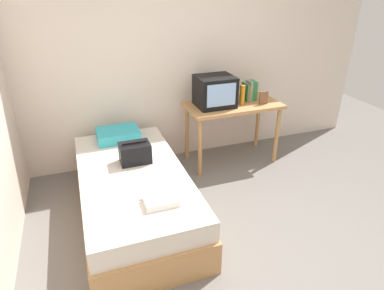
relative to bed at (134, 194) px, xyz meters
name	(u,v)px	position (x,y,z in m)	size (l,w,h in m)	color
ground_plane	(253,248)	(0.89, -0.83, -0.25)	(8.00, 8.00, 0.00)	slate
wall_back	(181,57)	(0.89, 1.17, 1.05)	(5.20, 0.10, 2.60)	beige
bed	(134,194)	(0.00, 0.00, 0.00)	(1.00, 2.00, 0.51)	#B27F4C
desk	(233,111)	(1.41, 0.73, 0.43)	(1.16, 0.60, 0.78)	#B27F4C
tv	(215,91)	(1.16, 0.74, 0.71)	(0.44, 0.39, 0.36)	black
water_bottle	(242,95)	(1.50, 0.67, 0.65)	(0.06, 0.06, 0.24)	orange
book_row	(250,91)	(1.66, 0.80, 0.64)	(0.15, 0.17, 0.24)	#337F47
picture_frame	(264,98)	(1.75, 0.59, 0.61)	(0.11, 0.02, 0.16)	brown
pillow	(118,134)	(-0.01, 0.76, 0.32)	(0.47, 0.35, 0.12)	#33A8B7
handbag	(135,153)	(0.07, 0.17, 0.36)	(0.30, 0.20, 0.22)	black
magazine	(125,195)	(-0.13, -0.38, 0.26)	(0.21, 0.29, 0.01)	white
remote_dark	(166,199)	(0.18, -0.56, 0.27)	(0.04, 0.16, 0.02)	black
folded_towel	(161,199)	(0.14, -0.58, 0.29)	(0.28, 0.22, 0.06)	white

